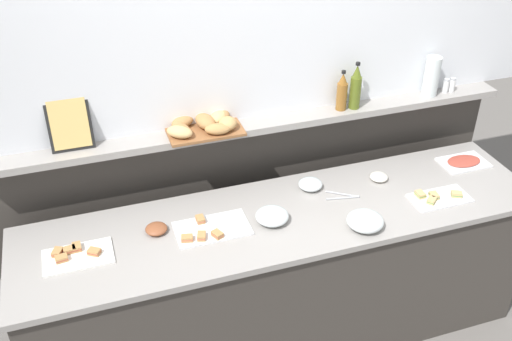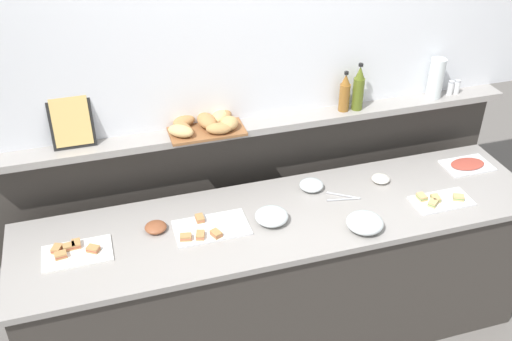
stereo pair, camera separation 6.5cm
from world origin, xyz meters
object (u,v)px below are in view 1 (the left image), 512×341
at_px(pepper_shaker, 452,85).
at_px(glass_bowl_small, 272,216).
at_px(water_carafe, 432,76).
at_px(glass_bowl_large, 310,184).
at_px(condiment_bowl_cream, 379,177).
at_px(olive_oil_bottle, 356,88).
at_px(bread_basket, 204,125).
at_px(sandwich_platter_side, 76,256).
at_px(glass_bowl_medium, 365,221).
at_px(sandwich_platter_rear, 439,198).
at_px(vinegar_bottle_amber, 342,92).
at_px(salt_shaker, 446,86).
at_px(framed_picture, 69,122).
at_px(cold_cuts_platter, 464,162).
at_px(serving_tongs, 343,196).
at_px(sandwich_platter_front, 210,229).
at_px(condiment_bowl_dark, 156,229).

bearing_deg(pepper_shaker, glass_bowl_small, -160.35).
height_order(glass_bowl_small, water_carafe, water_carafe).
bearing_deg(glass_bowl_large, condiment_bowl_cream, -6.16).
bearing_deg(olive_oil_bottle, bread_basket, 179.83).
height_order(glass_bowl_small, olive_oil_bottle, olive_oil_bottle).
bearing_deg(glass_bowl_small, sandwich_platter_side, 178.20).
relative_size(glass_bowl_large, condiment_bowl_cream, 1.29).
relative_size(glass_bowl_medium, bread_basket, 0.44).
distance_m(olive_oil_bottle, water_carafe, 0.50).
xyz_separation_m(sandwich_platter_rear, olive_oil_bottle, (-0.26, 0.56, 0.44)).
bearing_deg(vinegar_bottle_amber, bread_basket, -179.78).
bearing_deg(pepper_shaker, condiment_bowl_cream, -153.96).
distance_m(sandwich_platter_side, glass_bowl_small, 0.97).
height_order(salt_shaker, water_carafe, water_carafe).
relative_size(salt_shaker, bread_basket, 0.21).
xyz_separation_m(olive_oil_bottle, vinegar_bottle_amber, (-0.08, 0.01, -0.02)).
distance_m(olive_oil_bottle, framed_picture, 1.55).
bearing_deg(vinegar_bottle_amber, glass_bowl_small, -141.17).
distance_m(cold_cuts_platter, vinegar_bottle_amber, 0.86).
xyz_separation_m(olive_oil_bottle, salt_shaker, (0.61, 0.01, -0.08)).
xyz_separation_m(serving_tongs, framed_picture, (-1.34, 0.43, 0.46)).
height_order(glass_bowl_small, framed_picture, framed_picture).
relative_size(cold_cuts_platter, glass_bowl_small, 1.62).
xyz_separation_m(sandwich_platter_rear, framed_picture, (-1.82, 0.61, 0.46)).
relative_size(glass_bowl_small, salt_shaker, 1.97).
distance_m(cold_cuts_platter, glass_bowl_large, 0.96).
xyz_separation_m(sandwich_platter_rear, bread_basket, (-1.14, 0.56, 0.35)).
xyz_separation_m(condiment_bowl_cream, framed_picture, (-1.60, 0.34, 0.45)).
distance_m(sandwich_platter_front, cold_cuts_platter, 1.59).
height_order(pepper_shaker, framed_picture, framed_picture).
bearing_deg(salt_shaker, glass_bowl_small, -159.73).
relative_size(framed_picture, water_carafe, 1.21).
bearing_deg(olive_oil_bottle, glass_bowl_medium, -109.28).
bearing_deg(condiment_bowl_dark, salt_shaker, 11.27).
xyz_separation_m(serving_tongs, olive_oil_bottle, (0.21, 0.38, 0.44)).
bearing_deg(glass_bowl_small, cold_cuts_platter, 7.51).
distance_m(sandwich_platter_rear, pepper_shaker, 0.78).
height_order(serving_tongs, olive_oil_bottle, olive_oil_bottle).
distance_m(glass_bowl_small, framed_picture, 1.12).
height_order(glass_bowl_medium, bread_basket, bread_basket).
bearing_deg(glass_bowl_large, pepper_shaker, 14.12).
height_order(glass_bowl_medium, condiment_bowl_dark, glass_bowl_medium).
bearing_deg(glass_bowl_medium, pepper_shaker, 36.70).
distance_m(condiment_bowl_cream, water_carafe, 0.69).
bearing_deg(vinegar_bottle_amber, condiment_bowl_dark, -162.53).
xyz_separation_m(salt_shaker, bread_basket, (-1.49, -0.01, -0.01)).
height_order(sandwich_platter_front, framed_picture, framed_picture).
bearing_deg(glass_bowl_small, glass_bowl_medium, -23.79).
distance_m(bread_basket, framed_picture, 0.68).
bearing_deg(condiment_bowl_dark, glass_bowl_small, -9.87).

